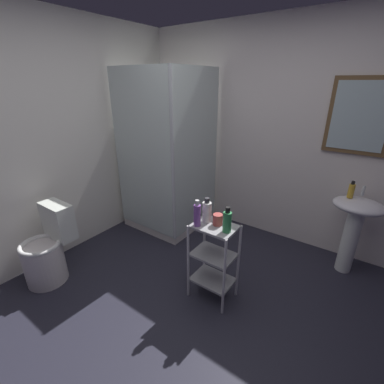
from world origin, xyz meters
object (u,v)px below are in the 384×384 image
Objects in this scene: hand_soap_bottle at (351,190)px; body_wash_bottle_green at (227,221)px; shower_stall at (170,194)px; pedestal_sink at (355,221)px; rinse_cup at (218,220)px; lotion_bottle_white at (207,211)px; storage_cart at (214,256)px; toilet at (48,251)px; conditioner_bottle_purple at (197,215)px.

hand_soap_bottle reaches higher than body_wash_bottle_green.
pedestal_sink is at bearing 9.14° from shower_stall.
rinse_cup is (-0.12, 0.05, -0.05)m from body_wash_bottle_green.
hand_soap_bottle is 0.77× the size of lotion_bottle_white.
rinse_cup reaches higher than pedestal_sink.
hand_soap_bottle reaches higher than rinse_cup.
body_wash_bottle_green reaches higher than rinse_cup.
lotion_bottle_white is 0.22m from body_wash_bottle_green.
hand_soap_bottle is 1.77× the size of rinse_cup.
body_wash_bottle_green reaches higher than storage_cart.
shower_stall reaches higher than rinse_cup.
lotion_bottle_white is (-0.09, 0.02, 0.40)m from storage_cart.
hand_soap_bottle reaches higher than lotion_bottle_white.
body_wash_bottle_green is (-0.81, -1.14, 0.25)m from pedestal_sink.
toilet is 1.71m from rinse_cup.
shower_stall is at bearing 146.84° from rinse_cup.
shower_stall reaches higher than hand_soap_bottle.
storage_cart is 7.81× the size of rinse_cup.
rinse_cup is (1.45, 0.76, 0.47)m from toilet.
body_wash_bottle_green reaches higher than pedestal_sink.
storage_cart is (1.45, 0.73, 0.12)m from toilet.
body_wash_bottle_green is (1.27, -0.81, 0.37)m from shower_stall.
rinse_cup is at bearing 3.69° from lotion_bottle_white.
lotion_bottle_white is (-1.03, -1.09, 0.26)m from pedestal_sink.
body_wash_bottle_green is at bearing -25.35° from rinse_cup.
storage_cart is (-0.94, -1.12, -0.14)m from pedestal_sink.
conditioner_bottle_purple is 0.11m from lotion_bottle_white.
shower_stall is 21.12× the size of rinse_cup.
storage_cart is at bearing -14.09° from lotion_bottle_white.
lotion_bottle_white is at bearing -176.31° from rinse_cup.
toilet is 1.03× the size of storage_cart.
toilet is (-2.38, -1.84, -0.26)m from pedestal_sink.
conditioner_bottle_purple is 1.05× the size of lotion_bottle_white.
lotion_bottle_white is 2.31× the size of rinse_cup.
conditioner_bottle_purple is (-0.12, -0.08, 0.40)m from storage_cart.
pedestal_sink is at bearing 49.52° from rinse_cup.
lotion_bottle_white reaches higher than storage_cart.
conditioner_bottle_purple is 1.07× the size of body_wash_bottle_green.
body_wash_bottle_green is (0.22, -0.05, -0.00)m from lotion_bottle_white.
pedestal_sink is at bearing 50.02° from storage_cart.
storage_cart is at bearing 169.03° from body_wash_bottle_green.
shower_stall is 1.39m from conditioner_bottle_purple.
pedestal_sink is at bearing 48.52° from conditioner_bottle_purple.
rinse_cup is (-0.93, -1.09, 0.21)m from pedestal_sink.
conditioner_bottle_purple reaches higher than body_wash_bottle_green.
hand_soap_bottle reaches higher than conditioner_bottle_purple.
conditioner_bottle_purple is at bearing -146.64° from storage_cart.
conditioner_bottle_purple is 0.18m from rinse_cup.
rinse_cup is at bearing 73.25° from storage_cart.
lotion_bottle_white reaches higher than toilet.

